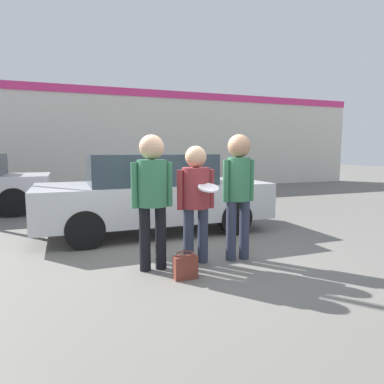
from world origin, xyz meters
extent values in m
plane|color=#66635E|center=(0.00, 0.00, 0.00)|extent=(56.00, 56.00, 0.00)
cube|color=silver|center=(0.00, 9.46, 2.05)|extent=(24.00, 0.18, 4.09)
cube|color=#E0337A|center=(0.00, 9.35, 3.94)|extent=(24.00, 0.04, 0.30)
cylinder|color=black|center=(-0.62, -0.31, 0.44)|extent=(0.15, 0.15, 0.88)
cylinder|color=black|center=(-0.40, -0.31, 0.44)|extent=(0.15, 0.15, 0.88)
cylinder|color=#33724C|center=(-0.51, -0.31, 1.19)|extent=(0.39, 0.39, 0.62)
cylinder|color=#33724C|center=(-0.75, -0.31, 1.17)|extent=(0.09, 0.09, 0.60)
cylinder|color=#33724C|center=(-0.27, -0.31, 1.17)|extent=(0.09, 0.09, 0.60)
sphere|color=tan|center=(-0.51, -0.31, 1.66)|extent=(0.33, 0.33, 0.33)
cylinder|color=#2D3347|center=(0.02, -0.26, 0.40)|extent=(0.15, 0.15, 0.81)
cylinder|color=#2D3347|center=(0.24, -0.26, 0.40)|extent=(0.15, 0.15, 0.81)
cylinder|color=maroon|center=(0.13, -0.26, 1.09)|extent=(0.39, 0.39, 0.57)
cylinder|color=maroon|center=(-0.10, -0.26, 1.07)|extent=(0.09, 0.09, 0.56)
cylinder|color=maroon|center=(0.37, -0.26, 1.07)|extent=(0.09, 0.09, 0.56)
sphere|color=tan|center=(0.13, -0.26, 1.53)|extent=(0.30, 0.30, 0.30)
cylinder|color=silver|center=(0.20, -0.54, 1.12)|extent=(0.28, 0.28, 0.11)
cylinder|color=#2D3347|center=(0.67, -0.32, 0.44)|extent=(0.15, 0.15, 0.89)
cylinder|color=#2D3347|center=(0.89, -0.32, 0.44)|extent=(0.15, 0.15, 0.89)
cylinder|color=#33724C|center=(0.78, -0.32, 1.20)|extent=(0.33, 0.33, 0.63)
cylinder|color=#33724C|center=(0.57, -0.32, 1.18)|extent=(0.09, 0.09, 0.61)
cylinder|color=#33724C|center=(0.98, -0.32, 1.18)|extent=(0.09, 0.09, 0.61)
sphere|color=tan|center=(0.78, -0.32, 1.68)|extent=(0.33, 0.33, 0.33)
cube|color=#B7BABF|center=(0.07, 1.85, 0.62)|extent=(4.46, 1.80, 0.69)
cube|color=#28333D|center=(-0.02, 1.85, 1.26)|extent=(2.32, 1.55, 0.57)
cylinder|color=black|center=(1.45, 2.65, 0.33)|extent=(0.65, 0.22, 0.65)
cylinder|color=black|center=(1.45, 1.05, 0.33)|extent=(0.65, 0.22, 0.65)
cylinder|color=black|center=(-1.32, 2.65, 0.33)|extent=(0.65, 0.22, 0.65)
cylinder|color=black|center=(-1.32, 1.05, 0.33)|extent=(0.65, 0.22, 0.65)
cylinder|color=black|center=(-2.78, 6.13, 0.36)|extent=(0.72, 0.22, 0.72)
cylinder|color=black|center=(-2.78, 4.52, 0.36)|extent=(0.72, 0.22, 0.72)
sphere|color=#387A3D|center=(3.88, 8.61, 0.66)|extent=(1.33, 1.33, 1.33)
cube|color=brown|center=(-0.21, -0.78, 0.15)|extent=(0.30, 0.14, 0.29)
torus|color=brown|center=(-0.21, -0.78, 0.32)|extent=(0.23, 0.23, 0.02)
camera|label=1|loc=(-1.60, -4.73, 1.63)|focal=32.00mm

